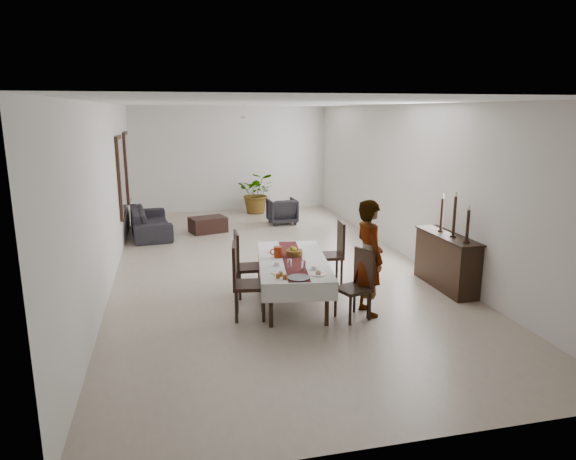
{
  "coord_description": "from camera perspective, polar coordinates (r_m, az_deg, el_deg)",
  "views": [
    {
      "loc": [
        -1.92,
        -9.9,
        3.07
      ],
      "look_at": [
        0.06,
        -1.48,
        1.05
      ],
      "focal_mm": 32.0,
      "sensor_mm": 36.0,
      "label": 1
    }
  ],
  "objects": [
    {
      "name": "mirror_frame_far",
      "position": [
        14.31,
        -17.42,
        6.66
      ],
      "size": [
        0.06,
        1.05,
        1.85
      ],
      "primitive_type": "cube",
      "color": "black",
      "rests_on": "wall_left"
    },
    {
      "name": "chair_right_near_back",
      "position": [
        7.8,
        8.46,
        -4.17
      ],
      "size": [
        0.17,
        0.44,
        0.57
      ],
      "primitive_type": "cube",
      "rotation": [
        0.0,
        0.0,
        1.88
      ],
      "color": "black",
      "rests_on": "chair_right_near_seat"
    },
    {
      "name": "chair_right_near_leg_fl",
      "position": [
        7.83,
        9.06,
        -8.36
      ],
      "size": [
        0.06,
        0.06,
        0.44
      ],
      "primitive_type": "cylinder",
      "rotation": [
        0.0,
        0.0,
        0.31
      ],
      "color": "black",
      "rests_on": "floor"
    },
    {
      "name": "red_pitcher",
      "position": [
        8.45,
        -1.11,
        -2.45
      ],
      "size": [
        0.16,
        0.16,
        0.19
      ],
      "primitive_type": "cylinder",
      "rotation": [
        0.0,
        0.0,
        -0.15
      ],
      "color": "maroon",
      "rests_on": "tablecloth_top"
    },
    {
      "name": "chair_left_near_leg_br",
      "position": [
        7.67,
        -2.73,
        -8.51
      ],
      "size": [
        0.06,
        0.06,
        0.48
      ],
      "primitive_type": "cylinder",
      "rotation": [
        0.0,
        0.0,
        -0.15
      ],
      "color": "black",
      "rests_on": "floor"
    },
    {
      "name": "chair_right_near_seat",
      "position": [
        7.77,
        7.22,
        -6.54
      ],
      "size": [
        0.56,
        0.56,
        0.05
      ],
      "primitive_type": "cube",
      "rotation": [
        0.0,
        0.0,
        1.88
      ],
      "color": "black",
      "rests_on": "chair_right_near_leg_fl"
    },
    {
      "name": "table_leg_fr",
      "position": [
        7.54,
        4.35,
        -8.25
      ],
      "size": [
        0.07,
        0.07,
        0.65
      ],
      "primitive_type": "cylinder",
      "rotation": [
        0.0,
        0.0,
        -0.15
      ],
      "color": "black",
      "rests_on": "floor"
    },
    {
      "name": "chair_left_near_back",
      "position": [
        7.66,
        -6.0,
        -3.81
      ],
      "size": [
        0.12,
        0.49,
        0.62
      ],
      "primitive_type": "cube",
      "rotation": [
        0.0,
        0.0,
        -1.72
      ],
      "color": "black",
      "rests_on": "chair_left_near_seat"
    },
    {
      "name": "chair_right_far_back",
      "position": [
        9.29,
        5.91,
        -0.91
      ],
      "size": [
        0.09,
        0.48,
        0.61
      ],
      "primitive_type": "cube",
      "rotation": [
        0.0,
        0.0,
        1.47
      ],
      "color": "black",
      "rests_on": "chair_right_far_seat"
    },
    {
      "name": "mirror_glass_far",
      "position": [
        14.31,
        -17.28,
        6.67
      ],
      "size": [
        0.01,
        0.9,
        1.7
      ],
      "primitive_type": "cube",
      "color": "white",
      "rests_on": "mirror_frame_far"
    },
    {
      "name": "fruit_red",
      "position": [
        8.58,
        0.88,
        -2.06
      ],
      "size": [
        0.08,
        0.08,
        0.08
      ],
      "primitive_type": "sphere",
      "color": "#9D2C0F",
      "rests_on": "fruit_basket"
    },
    {
      "name": "chair_left_far_leg_bl",
      "position": [
        8.96,
        -3.21,
        -5.34
      ],
      "size": [
        0.05,
        0.05,
        0.46
      ],
      "primitive_type": "cylinder",
      "rotation": [
        0.0,
        0.0,
        -0.02
      ],
      "color": "black",
      "rests_on": "floor"
    },
    {
      "name": "candlestick_near_base",
      "position": [
        8.88,
        19.21,
        -1.25
      ],
      "size": [
        0.1,
        0.1,
        0.03
      ],
      "primitive_type": "cylinder",
      "color": "black",
      "rests_on": "sideboard_top"
    },
    {
      "name": "chair_left_near_seat",
      "position": [
        7.76,
        -4.29,
        -6.14
      ],
      "size": [
        0.56,
        0.56,
        0.06
      ],
      "primitive_type": "cube",
      "rotation": [
        0.0,
        0.0,
        -1.72
      ],
      "color": "black",
      "rests_on": "chair_left_near_leg_fl"
    },
    {
      "name": "sideboard_top",
      "position": [
        9.36,
        17.36,
        -0.6
      ],
      "size": [
        0.45,
        1.61,
        0.03
      ],
      "primitive_type": "cube",
      "color": "black",
      "rests_on": "sideboard_body"
    },
    {
      "name": "fan_rod",
      "position": [
        13.04,
        -4.87,
        13.24
      ],
      "size": [
        0.04,
        0.04,
        0.2
      ],
      "primitive_type": "cylinder",
      "color": "silver",
      "rests_on": "ceiling"
    },
    {
      "name": "wall_right",
      "position": [
        11.15,
        13.16,
        5.24
      ],
      "size": [
        0.02,
        12.0,
        3.2
      ],
      "primitive_type": "cube",
      "color": "silver",
      "rests_on": "floor"
    },
    {
      "name": "chair_left_near_leg_fr",
      "position": [
        7.67,
        -5.76,
        -8.56
      ],
      "size": [
        0.06,
        0.06,
        0.48
      ],
      "primitive_type": "cylinder",
      "rotation": [
        0.0,
        0.0,
        -0.15
      ],
      "color": "black",
      "rests_on": "floor"
    },
    {
      "name": "chair_right_far_leg_bl",
      "position": [
        9.19,
        3.59,
        -4.85
      ],
      "size": [
        0.05,
        0.05,
        0.47
      ],
      "primitive_type": "cylinder",
      "rotation": [
        0.0,
        0.0,
        -0.1
      ],
      "color": "black",
      "rests_on": "floor"
    },
    {
      "name": "pitcher_handle",
      "position": [
        8.45,
        -1.65,
        -2.46
      ],
      "size": [
        0.11,
        0.04,
        0.11
      ],
      "primitive_type": "torus",
      "rotation": [
        1.57,
        0.0,
        -0.15
      ],
      "color": "maroon",
      "rests_on": "red_pitcher"
    },
    {
      "name": "candlestick_mid_base",
      "position": [
        9.22,
        17.86,
        -0.64
      ],
      "size": [
        0.1,
        0.1,
        0.03
      ],
      "primitive_type": "cylinder",
      "color": "black",
      "rests_on": "sideboard_top"
    },
    {
      "name": "chair_right_near_leg_br",
      "position": [
        7.89,
        5.3,
        -8.1
      ],
      "size": [
        0.06,
        0.06,
        0.44
      ],
      "primitive_type": "cylinder",
      "rotation": [
        0.0,
        0.0,
        0.31
      ],
      "color": "black",
      "rests_on": "floor"
    },
    {
      "name": "armchair",
      "position": [
        14.21,
        -0.66,
        2.12
      ],
      "size": [
        0.78,
        0.8,
        0.7
      ],
      "primitive_type": "imported",
      "rotation": [
        0.0,
        0.0,
        3.19
      ],
      "color": "#27252A",
      "rests_on": "floor"
    },
    {
      "name": "table_leg_fl",
      "position": [
        7.46,
        -1.91,
        -8.45
      ],
      "size": [
        0.07,
        0.07,
        0.65
      ],
      "primitive_type": "cylinder",
      "rotation": [
        0.0,
        0.0,
        -0.15
      ],
      "color": "black",
      "rests_on": "floor"
    },
    {
      "name": "jam_jar_a",
      "position": [
        7.38,
        -0.37,
        -5.25
      ],
      "size": [
        0.06,
        0.06,
        0.07
      ],
      "primitive_type": "cylinder",
      "color": "#8E4014",
      "rests_on": "tablecloth_top"
    },
    {
      "name": "candlestick_mid_candle",
      "position": [
        9.08,
        18.18,
        3.81
      ],
      "size": [
        0.04,
        0.04,
        0.08
      ],
      "primitive_type": "cylinder",
      "color": "silver",
      "rests_on": "candlestick_mid_shaft"
    },
    {
      "name": "saucer_left",
      "position": [
        8.03,
        -1.24,
        -3.94
      ],
      "size": [
        0.14,
        0.14,
        0.01
      ],
      "primitive_type": "cylinder",
      "color": "white",
      "rests_on": "tablecloth_top"
    },
    {
      "name": "table_runner",
      "position": [
        8.36,
        0.53,
        -3.27
      ],
      "size": [
        0.67,
        2.34,
        0.0
      ],
      "primitive_type": "cube",
      "rotation": [
        0.0,
        0.0,
        -0.15
      ],
      "color": "maroon",
      "rests_on": "tablecloth_top"
    },
    {
      "name": "coffee_table",
      "position": [
        13.37,
        -8.88,
        0.59
      ],
      "size": [
        1.02,
        0.83,
        0.39
      ],
      "primitive_type": "cube",
      "rotation": [
        0.0,
        0.0,
        0.3
      ],
      "color": "black",
      "rests_on": "floor"
    },
    {
      "name": "chair_right_near_leg_bl",
      "position": [
        7.62,
        6.93,
        -8.92
      ],
      "size": [
        0.06,
        0.06,
        0.44
      ],
      "primitive_type": "cylinder",
      "rotation": [
        0.0,
        0.0,
        0.31
      ],
      "color": "black",
      "rests_on": "floor"
    },
    {
      "name": "tablecloth_drape_right",
      "position": [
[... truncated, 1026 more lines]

